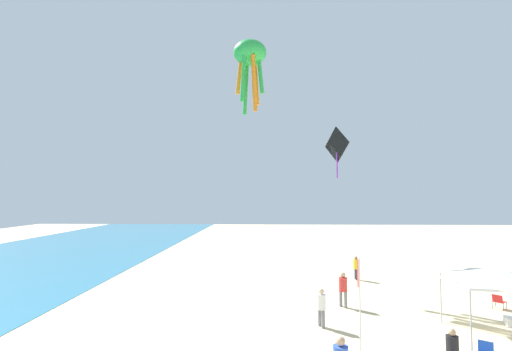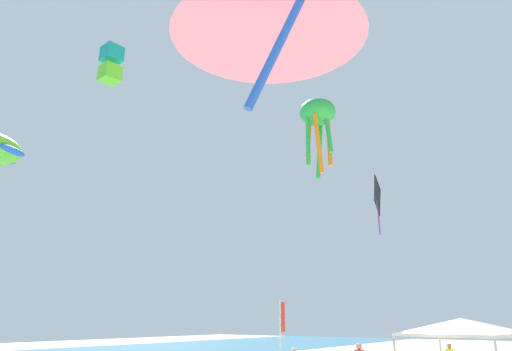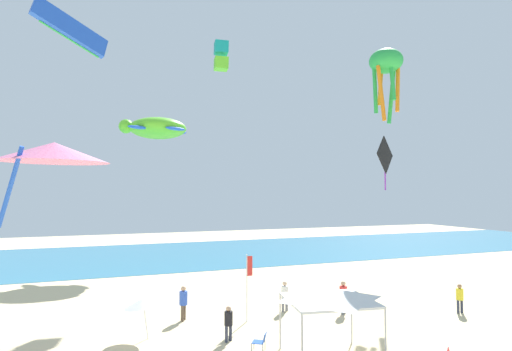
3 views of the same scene
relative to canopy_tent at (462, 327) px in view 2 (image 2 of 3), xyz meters
The scene contains 6 objects.
canopy_tent is the anchor object (origin of this frame).
banner_flag 6.37m from the canopy_tent, 104.46° to the left, with size 0.36×0.06×3.71m.
kite_octopus_green 21.88m from the canopy_tent, 43.37° to the left, with size 2.64×2.64×5.88m.
kite_box_teal 27.75m from the canopy_tent, 86.94° to the left, with size 1.43×1.41×2.66m.
kite_diamond_black 11.06m from the canopy_tent, 36.76° to the left, with size 2.08×1.20×3.37m.
kite_delta_pink 12.42m from the canopy_tent, behind, with size 5.41×5.41×2.98m.
Camera 2 is at (-18.74, -4.10, 2.99)m, focal length 34.22 mm.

